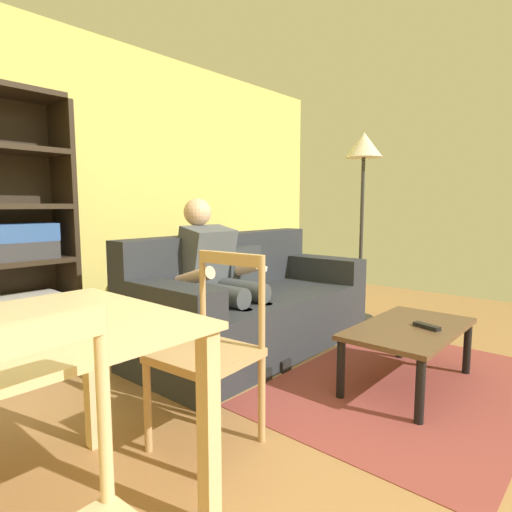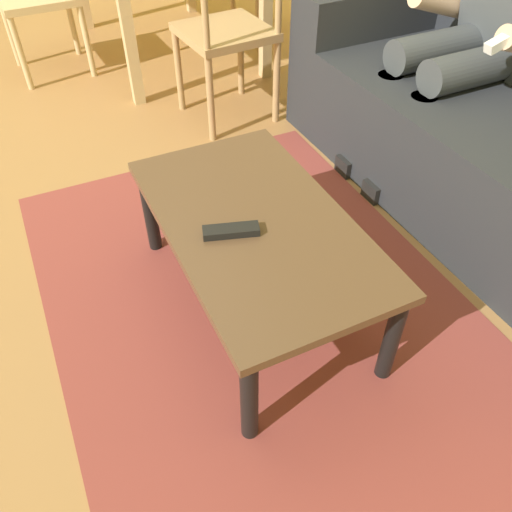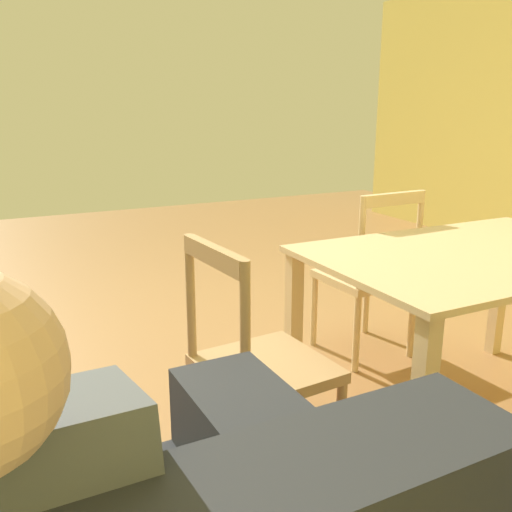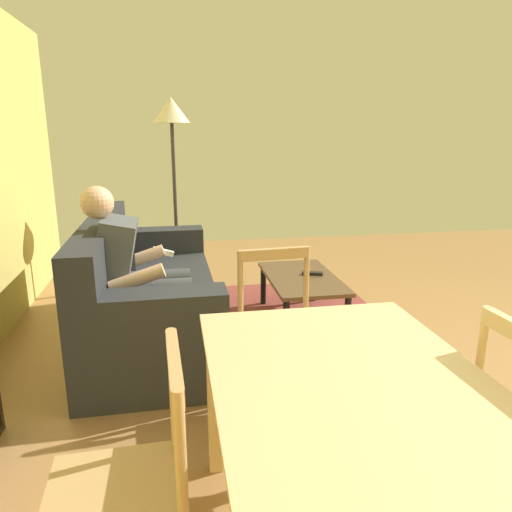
% 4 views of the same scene
% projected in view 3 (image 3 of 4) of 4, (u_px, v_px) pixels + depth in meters
% --- Properties ---
extents(ground_plane, '(9.16, 9.16, 0.00)m').
position_uv_depth(ground_plane, '(202.00, 355.00, 3.08)').
color(ground_plane, '#9E7042').
extents(dining_table, '(1.39, 0.90, 0.76)m').
position_uv_depth(dining_table, '(477.00, 276.00, 2.32)').
color(dining_table, '#D1B27F').
rests_on(dining_table, ground_plane).
extents(dining_chair_facing_couch, '(0.45, 0.45, 0.91)m').
position_uv_depth(dining_chair_facing_couch, '(258.00, 369.00, 1.93)').
color(dining_chair_facing_couch, tan).
rests_on(dining_chair_facing_couch, ground_plane).
extents(dining_chair_by_doorway, '(0.44, 0.44, 0.92)m').
position_uv_depth(dining_chair_by_doorway, '(368.00, 276.00, 3.00)').
color(dining_chair_by_doorway, '#D1B27F').
rests_on(dining_chair_by_doorway, ground_plane).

